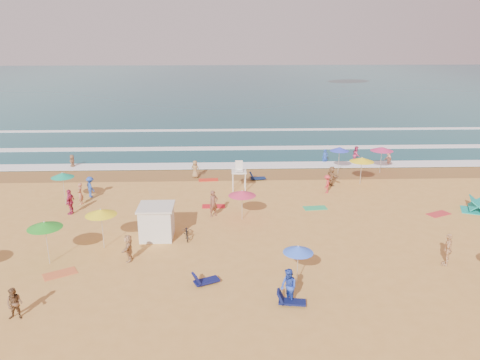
{
  "coord_description": "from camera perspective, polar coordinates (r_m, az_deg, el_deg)",
  "views": [
    {
      "loc": [
        -0.05,
        -28.47,
        12.53
      ],
      "look_at": [
        1.17,
        6.0,
        1.5
      ],
      "focal_mm": 35.0,
      "sensor_mm": 36.0,
      "label": 1
    }
  ],
  "objects": [
    {
      "name": "ground",
      "position": [
        31.1,
        -1.77,
        -6.03
      ],
      "size": [
        220.0,
        220.0,
        0.0
      ],
      "primitive_type": "plane",
      "color": "gold",
      "rests_on": "ground"
    },
    {
      "name": "ocean",
      "position": [
        113.16,
        -2.03,
        11.37
      ],
      "size": [
        220.0,
        140.0,
        0.18
      ],
      "primitive_type": "cube",
      "color": "#0C4756",
      "rests_on": "ground"
    },
    {
      "name": "wet_sand",
      "position": [
        42.84,
        -1.87,
        0.73
      ],
      "size": [
        220.0,
        220.0,
        0.0
      ],
      "primitive_type": "plane",
      "color": "olive",
      "rests_on": "ground"
    },
    {
      "name": "surf_foam",
      "position": [
        51.32,
        -1.91,
        3.71
      ],
      "size": [
        200.0,
        18.7,
        0.05
      ],
      "color": "white",
      "rests_on": "ground"
    },
    {
      "name": "cabana",
      "position": [
        30.04,
        -10.11,
        -5.13
      ],
      "size": [
        2.0,
        2.0,
        2.0
      ],
      "primitive_type": "cube",
      "color": "silver",
      "rests_on": "ground"
    },
    {
      "name": "cabana_roof",
      "position": [
        29.64,
        -10.22,
        -3.24
      ],
      "size": [
        2.2,
        2.2,
        0.12
      ],
      "primitive_type": "cube",
      "color": "silver",
      "rests_on": "cabana"
    },
    {
      "name": "bicycle",
      "position": [
        29.79,
        -6.48,
        -6.41
      ],
      "size": [
        0.72,
        1.6,
        0.81
      ],
      "primitive_type": "imported",
      "rotation": [
        0.0,
        0.0,
        0.12
      ],
      "color": "black",
      "rests_on": "ground"
    },
    {
      "name": "lifeguard_stand",
      "position": [
        38.33,
        -0.12,
        0.31
      ],
      "size": [
        1.2,
        1.2,
        2.1
      ],
      "primitive_type": null,
      "color": "white",
      "rests_on": "ground"
    },
    {
      "name": "beach_umbrellas",
      "position": [
        30.7,
        -3.45,
        -2.04
      ],
      "size": [
        60.6,
        27.93,
        0.8
      ],
      "color": "#1824CC",
      "rests_on": "ground"
    },
    {
      "name": "loungers",
      "position": [
        28.43,
        11.64,
        -8.43
      ],
      "size": [
        50.75,
        25.95,
        0.34
      ],
      "color": "#0E1347",
      "rests_on": "ground"
    },
    {
      "name": "towels",
      "position": [
        29.41,
        -3.06,
        -7.48
      ],
      "size": [
        48.33,
        26.36,
        0.03
      ],
      "color": "#E11C43",
      "rests_on": "ground"
    },
    {
      "name": "beachgoers",
      "position": [
        34.89,
        -0.22,
        -1.93
      ],
      "size": [
        36.12,
        27.08,
        2.15
      ],
      "color": "#B92E5D",
      "rests_on": "ground"
    }
  ]
}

